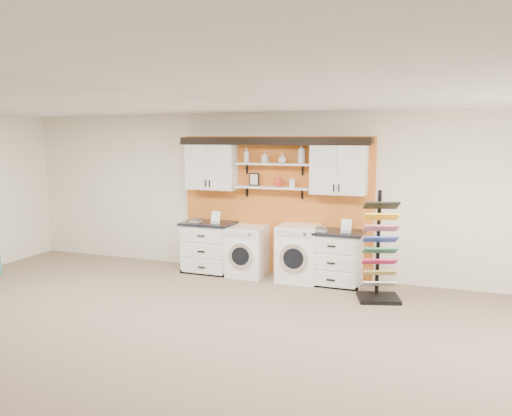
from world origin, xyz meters
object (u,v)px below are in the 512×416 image
at_px(base_cabinet_left, 209,247).
at_px(washer, 248,251).
at_px(sample_rack, 379,265).
at_px(dryer, 299,253).
at_px(base_cabinet_right, 335,257).

bearing_deg(base_cabinet_left, washer, -0.26).
distance_m(base_cabinet_left, sample_rack, 3.08).
distance_m(washer, sample_rack, 2.35).
height_order(base_cabinet_left, dryer, dryer).
relative_size(base_cabinet_left, dryer, 0.98).
xyz_separation_m(base_cabinet_left, sample_rack, (3.02, -0.57, 0.07)).
bearing_deg(dryer, washer, 180.00).
distance_m(base_cabinet_right, sample_rack, 0.96).
xyz_separation_m(washer, sample_rack, (2.28, -0.57, 0.09)).
relative_size(base_cabinet_right, washer, 1.05).
bearing_deg(sample_rack, dryer, 141.08).
xyz_separation_m(base_cabinet_left, dryer, (1.66, -0.00, 0.02)).
relative_size(base_cabinet_left, sample_rack, 0.57).
xyz_separation_m(base_cabinet_left, base_cabinet_right, (2.26, 0.00, -0.01)).
bearing_deg(washer, base_cabinet_left, 179.74).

